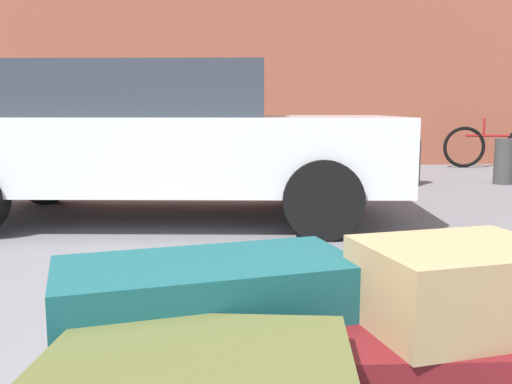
# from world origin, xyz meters

# --- Properties ---
(suitcase_maroon_front_left) EXTENTS (0.61, 0.41, 0.22)m
(suitcase_maroon_front_left) POSITION_xyz_m (0.30, 0.04, 0.45)
(suitcase_maroon_front_left) COLOR maroon
(suitcase_maroon_front_left) RESTS_ON luggage_cart
(duffel_bag_teal_stacked_top) EXTENTS (0.73, 0.44, 0.35)m
(duffel_bag_teal_stacked_top) POSITION_xyz_m (-0.24, 0.17, 0.51)
(duffel_bag_teal_stacked_top) COLOR #144C51
(duffel_bag_teal_stacked_top) RESTS_ON luggage_cart
(duffel_bag_tan_topmost_pile) EXTENTS (0.45, 0.37, 0.18)m
(duffel_bag_tan_topmost_pile) POSITION_xyz_m (0.30, 0.04, 0.65)
(duffel_bag_tan_topmost_pile) COLOR #9E7F56
(duffel_bag_tan_topmost_pile) RESTS_ON suitcase_maroon_front_left
(parked_car) EXTENTS (4.51, 2.39, 1.42)m
(parked_car) POSITION_xyz_m (-0.56, 4.27, 0.76)
(parked_car) COLOR silver
(parked_car) RESTS_ON ground_plane
(bicycle_leaning) EXTENTS (1.73, 0.43, 0.96)m
(bicycle_leaning) POSITION_xyz_m (5.08, 8.23, 0.37)
(bicycle_leaning) COLOR black
(bicycle_leaning) RESTS_ON ground_plane
(bollard_kerb_near) EXTENTS (0.27, 0.27, 0.62)m
(bollard_kerb_near) POSITION_xyz_m (2.71, 6.20, 0.31)
(bollard_kerb_near) COLOR #383838
(bollard_kerb_near) RESTS_ON ground_plane
(bollard_kerb_mid) EXTENTS (0.27, 0.27, 0.62)m
(bollard_kerb_mid) POSITION_xyz_m (4.07, 6.20, 0.31)
(bollard_kerb_mid) COLOR #383838
(bollard_kerb_mid) RESTS_ON ground_plane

